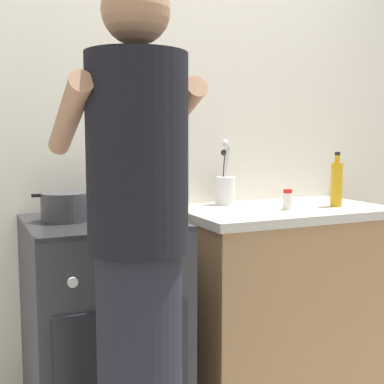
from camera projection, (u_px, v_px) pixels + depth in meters
back_wall at (188, 135)px, 2.59m from camera, size 3.20×0.10×2.50m
countertop at (282, 297)px, 2.51m from camera, size 1.00×0.60×0.90m
stove_range at (103, 325)px, 2.13m from camera, size 0.60×0.62×0.90m
pot at (64, 207)px, 2.05m from camera, size 0.25×0.19×0.12m
mixing_bowl at (136, 206)px, 2.10m from camera, size 0.30×0.30×0.10m
utensil_crock at (225, 187)px, 2.55m from camera, size 0.10×0.10×0.33m
spice_bottle at (288, 200)px, 2.37m from camera, size 0.04×0.04×0.10m
oil_bottle at (337, 183)px, 2.48m from camera, size 0.06×0.06×0.27m
person at (138, 263)px, 1.53m from camera, size 0.41×0.50×1.70m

